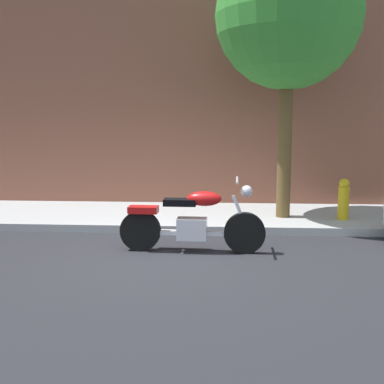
# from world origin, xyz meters

# --- Properties ---
(ground_plane) EXTENTS (60.00, 60.00, 0.00)m
(ground_plane) POSITION_xyz_m (0.00, 0.00, 0.00)
(ground_plane) COLOR #28282D
(sidewalk) EXTENTS (23.94, 2.47, 0.14)m
(sidewalk) POSITION_xyz_m (0.00, 2.87, 0.07)
(sidewalk) COLOR #AFAFAF
(sidewalk) RESTS_ON ground
(building_facade) EXTENTS (23.94, 0.50, 8.64)m
(building_facade) POSITION_xyz_m (0.00, 4.36, 4.32)
(building_facade) COLOR brown
(building_facade) RESTS_ON ground
(motorcycle) EXTENTS (2.18, 0.70, 1.11)m
(motorcycle) POSITION_xyz_m (0.35, 0.52, 0.45)
(motorcycle) COLOR black
(motorcycle) RESTS_ON ground
(street_tree) EXTENTS (2.64, 2.64, 5.15)m
(street_tree) POSITION_xyz_m (1.96, 2.61, 3.81)
(street_tree) COLOR brown
(street_tree) RESTS_ON ground
(fire_hydrant) EXTENTS (0.20, 0.20, 0.91)m
(fire_hydrant) POSITION_xyz_m (3.04, 2.40, 0.46)
(fire_hydrant) COLOR gold
(fire_hydrant) RESTS_ON ground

